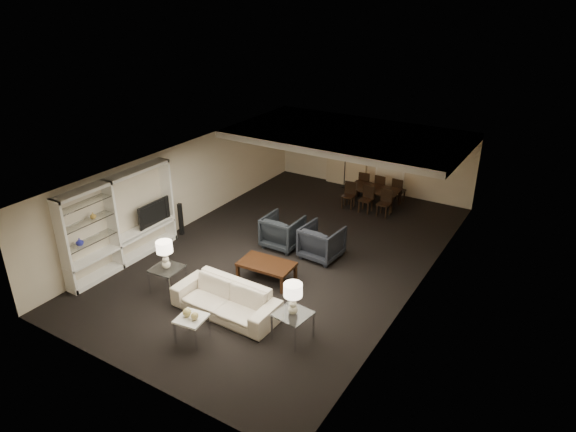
# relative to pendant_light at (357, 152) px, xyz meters

# --- Properties ---
(floor) EXTENTS (11.00, 11.00, 0.00)m
(floor) POSITION_rel_pendant_light_xyz_m (-0.30, -3.50, -1.92)
(floor) COLOR black
(floor) RESTS_ON ground
(ceiling) EXTENTS (7.00, 11.00, 0.02)m
(ceiling) POSITION_rel_pendant_light_xyz_m (-0.30, -3.50, 0.58)
(ceiling) COLOR silver
(ceiling) RESTS_ON ground
(wall_back) EXTENTS (7.00, 0.02, 2.50)m
(wall_back) POSITION_rel_pendant_light_xyz_m (-0.30, 2.00, -0.67)
(wall_back) COLOR beige
(wall_back) RESTS_ON ground
(wall_front) EXTENTS (7.00, 0.02, 2.50)m
(wall_front) POSITION_rel_pendant_light_xyz_m (-0.30, -9.00, -0.67)
(wall_front) COLOR beige
(wall_front) RESTS_ON ground
(wall_left) EXTENTS (0.02, 11.00, 2.50)m
(wall_left) POSITION_rel_pendant_light_xyz_m (-3.80, -3.50, -0.67)
(wall_left) COLOR beige
(wall_left) RESTS_ON ground
(wall_right) EXTENTS (0.02, 11.00, 2.50)m
(wall_right) POSITION_rel_pendant_light_xyz_m (3.20, -3.50, -0.67)
(wall_right) COLOR beige
(wall_right) RESTS_ON ground
(ceiling_soffit) EXTENTS (7.00, 4.00, 0.20)m
(ceiling_soffit) POSITION_rel_pendant_light_xyz_m (-0.30, 0.00, 0.48)
(ceiling_soffit) COLOR silver
(ceiling_soffit) RESTS_ON ceiling
(curtains) EXTENTS (1.50, 0.12, 2.40)m
(curtains) POSITION_rel_pendant_light_xyz_m (-1.20, 1.92, -0.72)
(curtains) COLOR beige
(curtains) RESTS_ON wall_back
(door) EXTENTS (0.90, 0.05, 2.10)m
(door) POSITION_rel_pendant_light_xyz_m (0.40, 1.97, -0.87)
(door) COLOR silver
(door) RESTS_ON wall_back
(painting) EXTENTS (0.95, 0.04, 0.65)m
(painting) POSITION_rel_pendant_light_xyz_m (1.80, 1.96, -0.37)
(painting) COLOR #142D38
(painting) RESTS_ON wall_back
(media_unit) EXTENTS (0.38, 3.40, 2.35)m
(media_unit) POSITION_rel_pendant_light_xyz_m (-3.61, -6.10, -0.74)
(media_unit) COLOR white
(media_unit) RESTS_ON wall_left
(pendant_light) EXTENTS (0.52, 0.52, 0.24)m
(pendant_light) POSITION_rel_pendant_light_xyz_m (0.00, 0.00, 0.00)
(pendant_light) COLOR #D8591E
(pendant_light) RESTS_ON ceiling_soffit
(sofa) EXTENTS (2.43, 0.99, 0.70)m
(sofa) POSITION_rel_pendant_light_xyz_m (-0.04, -6.52, -1.57)
(sofa) COLOR beige
(sofa) RESTS_ON floor
(coffee_table) EXTENTS (1.37, 0.85, 0.47)m
(coffee_table) POSITION_rel_pendant_light_xyz_m (-0.04, -4.92, -1.68)
(coffee_table) COLOR black
(coffee_table) RESTS_ON floor
(armchair_left) EXTENTS (0.96, 0.99, 0.90)m
(armchair_left) POSITION_rel_pendant_light_xyz_m (-0.64, -3.22, -1.47)
(armchair_left) COLOR black
(armchair_left) RESTS_ON floor
(armchair_right) EXTENTS (1.02, 1.05, 0.90)m
(armchair_right) POSITION_rel_pendant_light_xyz_m (0.56, -3.22, -1.47)
(armchair_right) COLOR black
(armchair_right) RESTS_ON floor
(side_table_left) EXTENTS (0.70, 0.70, 0.62)m
(side_table_left) POSITION_rel_pendant_light_xyz_m (-1.74, -6.52, -1.61)
(side_table_left) COLOR white
(side_table_left) RESTS_ON floor
(side_table_right) EXTENTS (0.74, 0.74, 0.62)m
(side_table_right) POSITION_rel_pendant_light_xyz_m (1.66, -6.52, -1.61)
(side_table_right) COLOR white
(side_table_right) RESTS_ON floor
(table_lamp_left) EXTENTS (0.38, 0.38, 0.68)m
(table_lamp_left) POSITION_rel_pendant_light_xyz_m (-1.74, -6.52, -0.96)
(table_lamp_left) COLOR beige
(table_lamp_left) RESTS_ON side_table_left
(table_lamp_right) EXTENTS (0.40, 0.40, 0.68)m
(table_lamp_right) POSITION_rel_pendant_light_xyz_m (1.66, -6.52, -0.96)
(table_lamp_right) COLOR beige
(table_lamp_right) RESTS_ON side_table_right
(marble_table) EXTENTS (0.62, 0.62, 0.55)m
(marble_table) POSITION_rel_pendant_light_xyz_m (-0.04, -7.62, -1.64)
(marble_table) COLOR silver
(marble_table) RESTS_ON floor
(gold_gourd_a) EXTENTS (0.18, 0.18, 0.18)m
(gold_gourd_a) POSITION_rel_pendant_light_xyz_m (-0.14, -7.62, -1.28)
(gold_gourd_a) COLOR #D7C672
(gold_gourd_a) RESTS_ON marble_table
(gold_gourd_b) EXTENTS (0.15, 0.15, 0.15)m
(gold_gourd_b) POSITION_rel_pendant_light_xyz_m (0.06, -7.62, -1.29)
(gold_gourd_b) COLOR #D2BC6F
(gold_gourd_b) RESTS_ON marble_table
(television) EXTENTS (1.08, 0.14, 0.62)m
(television) POSITION_rel_pendant_light_xyz_m (-3.58, -5.10, -0.86)
(television) COLOR black
(television) RESTS_ON media_unit
(vase_blue) EXTENTS (0.18, 0.18, 0.19)m
(vase_blue) POSITION_rel_pendant_light_xyz_m (-3.61, -7.33, -0.77)
(vase_blue) COLOR #23279B
(vase_blue) RESTS_ON media_unit
(vase_amber) EXTENTS (0.15, 0.15, 0.16)m
(vase_amber) POSITION_rel_pendant_light_xyz_m (-3.61, -6.87, -0.28)
(vase_amber) COLOR #AA8538
(vase_amber) RESTS_ON media_unit
(floor_speaker) EXTENTS (0.13, 0.13, 0.95)m
(floor_speaker) POSITION_rel_pendant_light_xyz_m (-3.50, -4.12, -1.44)
(floor_speaker) COLOR black
(floor_speaker) RESTS_ON floor
(dining_table) EXTENTS (1.64, 0.96, 0.56)m
(dining_table) POSITION_rel_pendant_light_xyz_m (0.36, 0.75, -1.64)
(dining_table) COLOR black
(dining_table) RESTS_ON floor
(chair_nl) EXTENTS (0.43, 0.43, 0.84)m
(chair_nl) POSITION_rel_pendant_light_xyz_m (-0.24, 0.10, -1.50)
(chair_nl) COLOR black
(chair_nl) RESTS_ON floor
(chair_nm) EXTENTS (0.40, 0.40, 0.84)m
(chair_nm) POSITION_rel_pendant_light_xyz_m (0.36, 0.10, -1.50)
(chair_nm) COLOR black
(chair_nm) RESTS_ON floor
(chair_nr) EXTENTS (0.40, 0.40, 0.84)m
(chair_nr) POSITION_rel_pendant_light_xyz_m (0.96, 0.10, -1.50)
(chair_nr) COLOR black
(chair_nr) RESTS_ON floor
(chair_fl) EXTENTS (0.43, 0.43, 0.84)m
(chair_fl) POSITION_rel_pendant_light_xyz_m (-0.24, 1.40, -1.50)
(chair_fl) COLOR black
(chair_fl) RESTS_ON floor
(chair_fm) EXTENTS (0.41, 0.41, 0.84)m
(chair_fm) POSITION_rel_pendant_light_xyz_m (0.36, 1.40, -1.50)
(chair_fm) COLOR black
(chair_fm) RESTS_ON floor
(chair_fr) EXTENTS (0.42, 0.42, 0.84)m
(chair_fr) POSITION_rel_pendant_light_xyz_m (0.96, 1.40, -1.50)
(chair_fr) COLOR black
(chair_fr) RESTS_ON floor
(floor_lamp) EXTENTS (0.24, 0.24, 1.55)m
(floor_lamp) POSITION_rel_pendant_light_xyz_m (-1.15, 1.70, -1.15)
(floor_lamp) COLOR black
(floor_lamp) RESTS_ON floor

